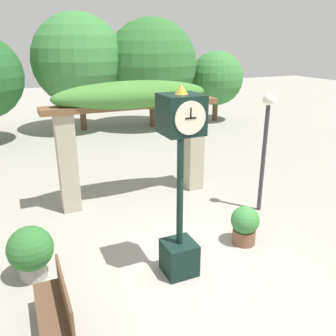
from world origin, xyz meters
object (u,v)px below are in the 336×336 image
Objects in this scene: potted_plant_near_left at (31,251)px; park_bench at (57,309)px; lamp_post at (266,135)px; pedestal_clock at (180,181)px; potted_plant_near_right at (245,224)px.

potted_plant_near_left is 0.71× the size of park_bench.
lamp_post is (5.19, 2.11, 1.50)m from park_bench.
park_bench is at bearing -81.58° from potted_plant_near_left.
pedestal_clock is at bearing 105.29° from park_bench.
potted_plant_near_right is at bearing -138.00° from lamp_post.
pedestal_clock is 3.44× the size of potted_plant_near_left.
potted_plant_near_left is 5.62m from lamp_post.
lamp_post is at bearing 112.16° from park_bench.
potted_plant_near_left is 1.20× the size of potted_plant_near_right.
pedestal_clock is at bearing -20.70° from potted_plant_near_left.
potted_plant_near_left reaches higher than potted_plant_near_right.
lamp_post is (5.42, 0.58, 1.39)m from potted_plant_near_left.
lamp_post reaches higher than park_bench.
pedestal_clock reaches higher than park_bench.
park_bench is (-2.23, -0.61, -1.37)m from pedestal_clock.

